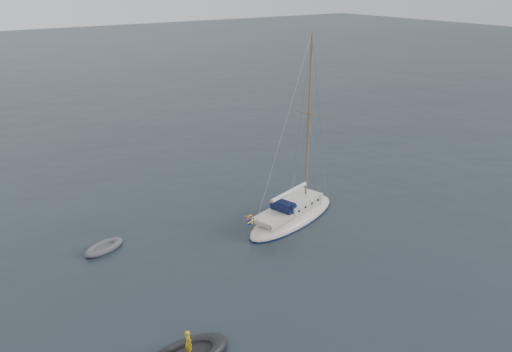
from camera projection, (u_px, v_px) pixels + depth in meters
ground at (276, 221)px, 33.76m from camera, size 300.00×300.00×0.00m
sailboat at (293, 206)px, 33.65m from camera, size 8.97×2.69×12.77m
dinghy at (104, 247)px, 30.13m from camera, size 2.66×1.20×0.38m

